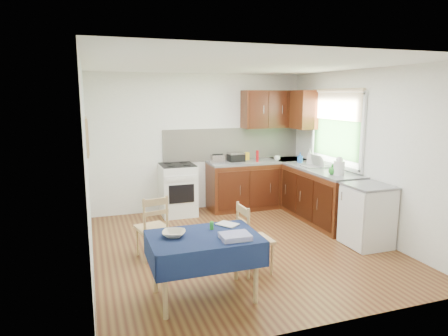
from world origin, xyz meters
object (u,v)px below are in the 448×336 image
object	(u,v)px
chair_far	(153,225)
kettle	(339,167)
sandwich_press	(236,157)
dish_rack	(316,165)
toaster	(218,159)
chair_near	(252,237)
dining_table	(204,245)

from	to	relation	value
chair_far	kettle	world-z (taller)	kettle
sandwich_press	kettle	bearing A→B (deg)	-59.90
dish_rack	kettle	size ratio (longest dim) A/B	1.58
chair_far	dish_rack	distance (m)	3.11
chair_far	toaster	bearing A→B (deg)	-142.19
toaster	dish_rack	bearing A→B (deg)	-13.56
chair_near	sandwich_press	bearing A→B (deg)	-19.24
chair_near	kettle	bearing A→B (deg)	-65.02
chair_far	sandwich_press	distance (m)	2.68
chair_far	chair_near	bearing A→B (deg)	129.78
dining_table	kettle	xyz separation A→B (m)	(2.56, 1.36, 0.45)
dining_table	sandwich_press	xyz separation A→B (m)	(1.52, 3.08, 0.40)
toaster	sandwich_press	size ratio (longest dim) A/B	0.81
chair_near	kettle	world-z (taller)	kettle
dining_table	chair_far	bearing A→B (deg)	100.62
chair_near	kettle	xyz separation A→B (m)	(1.85, 0.96, 0.58)
dining_table	chair_far	distance (m)	1.27
chair_far	dining_table	bearing A→B (deg)	93.48
kettle	toaster	bearing A→B (deg)	132.61
chair_far	dish_rack	bearing A→B (deg)	-175.68
sandwich_press	dish_rack	bearing A→B (deg)	-43.40
sandwich_press	toaster	bearing A→B (deg)	-161.60
chair_far	kettle	xyz separation A→B (m)	(2.90, 0.14, 0.58)
dining_table	kettle	bearing A→B (deg)	23.02
sandwich_press	chair_near	bearing A→B (deg)	-107.92
chair_far	sandwich_press	bearing A→B (deg)	-146.94
dish_rack	sandwich_press	bearing A→B (deg)	127.56
chair_far	chair_near	distance (m)	1.33
chair_near	sandwich_press	world-z (taller)	sandwich_press
toaster	sandwich_press	bearing A→B (deg)	35.54
toaster	kettle	world-z (taller)	kettle
kettle	dish_rack	bearing A→B (deg)	86.00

